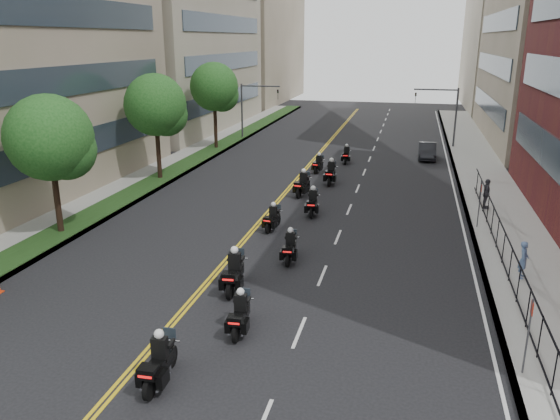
{
  "coord_description": "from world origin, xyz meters",
  "views": [
    {
      "loc": [
        6.58,
        -11.82,
        9.95
      ],
      "look_at": [
        0.54,
        13.06,
        1.89
      ],
      "focal_mm": 35.0,
      "sensor_mm": 36.0,
      "label": 1
    }
  ],
  "objects_px": {
    "motorcycle_7": "(331,174)",
    "pedestrian_c": "(486,194)",
    "motorcycle_5": "(313,203)",
    "parked_sedan": "(427,151)",
    "motorcycle_1": "(240,315)",
    "motorcycle_8": "(318,165)",
    "motorcycle_0": "(159,363)",
    "motorcycle_9": "(346,156)",
    "motorcycle_6": "(303,185)",
    "motorcycle_3": "(290,248)",
    "motorcycle_4": "(273,219)",
    "pedestrian_a": "(524,260)",
    "motorcycle_2": "(234,274)"
  },
  "relations": [
    {
      "from": "motorcycle_5",
      "to": "pedestrian_c",
      "type": "bearing_deg",
      "value": 13.57
    },
    {
      "from": "motorcycle_0",
      "to": "motorcycle_1",
      "type": "height_order",
      "value": "motorcycle_0"
    },
    {
      "from": "motorcycle_1",
      "to": "motorcycle_4",
      "type": "xyz_separation_m",
      "value": [
        -1.58,
        10.78,
        -0.04
      ]
    },
    {
      "from": "parked_sedan",
      "to": "pedestrian_c",
      "type": "distance_m",
      "value": 14.99
    },
    {
      "from": "motorcycle_0",
      "to": "motorcycle_9",
      "type": "relative_size",
      "value": 1.09
    },
    {
      "from": "motorcycle_1",
      "to": "pedestrian_c",
      "type": "height_order",
      "value": "pedestrian_c"
    },
    {
      "from": "motorcycle_4",
      "to": "motorcycle_9",
      "type": "relative_size",
      "value": 0.96
    },
    {
      "from": "motorcycle_1",
      "to": "parked_sedan",
      "type": "height_order",
      "value": "motorcycle_1"
    },
    {
      "from": "motorcycle_2",
      "to": "motorcycle_4",
      "type": "relative_size",
      "value": 1.23
    },
    {
      "from": "pedestrian_c",
      "to": "motorcycle_4",
      "type": "bearing_deg",
      "value": 120.05
    },
    {
      "from": "motorcycle_0",
      "to": "motorcycle_6",
      "type": "relative_size",
      "value": 0.97
    },
    {
      "from": "motorcycle_9",
      "to": "parked_sedan",
      "type": "xyz_separation_m",
      "value": [
        6.59,
        3.37,
        0.05
      ]
    },
    {
      "from": "motorcycle_3",
      "to": "motorcycle_6",
      "type": "height_order",
      "value": "motorcycle_6"
    },
    {
      "from": "motorcycle_3",
      "to": "motorcycle_7",
      "type": "height_order",
      "value": "motorcycle_7"
    },
    {
      "from": "motorcycle_2",
      "to": "motorcycle_8",
      "type": "relative_size",
      "value": 1.23
    },
    {
      "from": "pedestrian_a",
      "to": "motorcycle_2",
      "type": "bearing_deg",
      "value": 120.35
    },
    {
      "from": "motorcycle_7",
      "to": "pedestrian_c",
      "type": "xyz_separation_m",
      "value": [
        10.02,
        -4.19,
        0.32
      ]
    },
    {
      "from": "motorcycle_2",
      "to": "motorcycle_8",
      "type": "height_order",
      "value": "motorcycle_2"
    },
    {
      "from": "motorcycle_5",
      "to": "motorcycle_6",
      "type": "distance_m",
      "value": 4.14
    },
    {
      "from": "motorcycle_1",
      "to": "motorcycle_6",
      "type": "bearing_deg",
      "value": 89.98
    },
    {
      "from": "pedestrian_c",
      "to": "motorcycle_2",
      "type": "bearing_deg",
      "value": 142.5
    },
    {
      "from": "motorcycle_5",
      "to": "pedestrian_a",
      "type": "distance_m",
      "value": 12.5
    },
    {
      "from": "motorcycle_5",
      "to": "motorcycle_6",
      "type": "relative_size",
      "value": 0.97
    },
    {
      "from": "motorcycle_5",
      "to": "motorcycle_6",
      "type": "bearing_deg",
      "value": 105.17
    },
    {
      "from": "motorcycle_7",
      "to": "pedestrian_c",
      "type": "distance_m",
      "value": 10.87
    },
    {
      "from": "parked_sedan",
      "to": "motorcycle_9",
      "type": "bearing_deg",
      "value": -152.81
    },
    {
      "from": "motorcycle_6",
      "to": "parked_sedan",
      "type": "relative_size",
      "value": 0.59
    },
    {
      "from": "motorcycle_7",
      "to": "pedestrian_a",
      "type": "height_order",
      "value": "motorcycle_7"
    },
    {
      "from": "motorcycle_7",
      "to": "parked_sedan",
      "type": "relative_size",
      "value": 0.61
    },
    {
      "from": "motorcycle_4",
      "to": "pedestrian_c",
      "type": "height_order",
      "value": "pedestrian_c"
    },
    {
      "from": "motorcycle_6",
      "to": "pedestrian_a",
      "type": "bearing_deg",
      "value": -34.74
    },
    {
      "from": "pedestrian_a",
      "to": "motorcycle_8",
      "type": "bearing_deg",
      "value": 46.26
    },
    {
      "from": "motorcycle_7",
      "to": "motorcycle_3",
      "type": "bearing_deg",
      "value": -89.58
    },
    {
      "from": "motorcycle_6",
      "to": "pedestrian_a",
      "type": "xyz_separation_m",
      "value": [
        11.76,
        -10.87,
        0.25
      ]
    },
    {
      "from": "motorcycle_2",
      "to": "motorcycle_9",
      "type": "height_order",
      "value": "motorcycle_2"
    },
    {
      "from": "motorcycle_4",
      "to": "motorcycle_8",
      "type": "xyz_separation_m",
      "value": [
        0.14,
        13.8,
        0.0
      ]
    },
    {
      "from": "motorcycle_1",
      "to": "motorcycle_8",
      "type": "height_order",
      "value": "motorcycle_1"
    },
    {
      "from": "motorcycle_5",
      "to": "pedestrian_a",
      "type": "xyz_separation_m",
      "value": [
        10.38,
        -6.96,
        0.28
      ]
    },
    {
      "from": "motorcycle_5",
      "to": "parked_sedan",
      "type": "height_order",
      "value": "motorcycle_5"
    },
    {
      "from": "parked_sedan",
      "to": "pedestrian_c",
      "type": "relative_size",
      "value": 2.28
    },
    {
      "from": "motorcycle_4",
      "to": "motorcycle_7",
      "type": "distance_m",
      "value": 10.66
    },
    {
      "from": "pedestrian_a",
      "to": "motorcycle_9",
      "type": "bearing_deg",
      "value": 37.67
    },
    {
      "from": "motorcycle_0",
      "to": "motorcycle_3",
      "type": "distance_m",
      "value": 10.34
    },
    {
      "from": "motorcycle_2",
      "to": "motorcycle_6",
      "type": "relative_size",
      "value": 1.05
    },
    {
      "from": "motorcycle_4",
      "to": "motorcycle_8",
      "type": "relative_size",
      "value": 1.0
    },
    {
      "from": "motorcycle_5",
      "to": "parked_sedan",
      "type": "xyz_separation_m",
      "value": [
        6.79,
        17.87,
        -0.0
      ]
    },
    {
      "from": "motorcycle_4",
      "to": "motorcycle_6",
      "type": "relative_size",
      "value": 0.85
    },
    {
      "from": "pedestrian_a",
      "to": "parked_sedan",
      "type": "bearing_deg",
      "value": 20.52
    },
    {
      "from": "motorcycle_0",
      "to": "motorcycle_7",
      "type": "bearing_deg",
      "value": 84.13
    },
    {
      "from": "motorcycle_4",
      "to": "motorcycle_7",
      "type": "xyz_separation_m",
      "value": [
        1.6,
        10.54,
        0.13
      ]
    }
  ]
}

